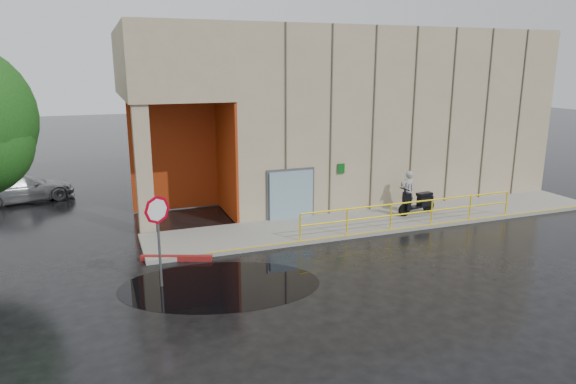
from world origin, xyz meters
name	(u,v)px	position (x,y,z in m)	size (l,w,h in m)	color
ground	(352,274)	(0.00, 0.00, 0.00)	(120.00, 120.00, 0.00)	black
sidewalk	(387,220)	(4.00, 4.50, 0.07)	(20.00, 3.00, 0.15)	gray
building	(344,108)	(5.10, 10.98, 4.21)	(20.00, 10.17, 8.00)	tan
guardrail	(411,214)	(4.25, 3.15, 0.68)	(9.56, 0.06, 1.03)	yellow
person	(407,191)	(5.38, 5.18, 1.04)	(0.65, 0.43, 1.79)	#9B9C9F
scooter	(418,195)	(5.49, 4.57, 0.98)	(1.91, 0.81, 1.45)	black
stop_sign	(158,222)	(-5.72, 1.15, 2.01)	(0.76, 0.43, 2.79)	#5D5D61
red_curb	(176,258)	(-5.00, 3.10, 0.09)	(2.40, 0.18, 0.18)	maroon
puddle	(220,285)	(-4.09, 0.62, 0.00)	(5.98, 3.68, 0.01)	black
car_c	(22,188)	(-10.72, 13.44, 0.68)	(1.90, 4.68, 1.36)	#AAADB0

